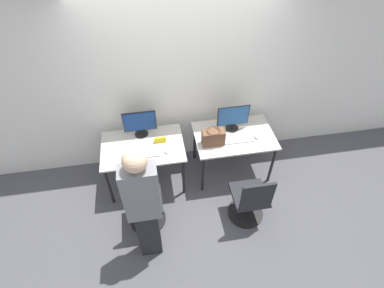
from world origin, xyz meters
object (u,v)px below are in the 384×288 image
keyboard_left (143,154)px  mouse_right (256,137)px  keyboard_right (236,139)px  monitor_right (233,118)px  monitor_left (140,123)px  handbag (213,137)px  office_chair_left (145,208)px  person_left (143,204)px  office_chair_right (250,201)px  mouse_left (167,151)px

keyboard_left → mouse_right: size_ratio=5.09×
keyboard_left → keyboard_right: bearing=2.5°
monitor_right → keyboard_right: (0.00, -0.24, -0.19)m
monitor_left → handbag: 1.01m
monitor_left → mouse_right: size_ratio=4.98×
monitor_left → handbag: bearing=-20.2°
office_chair_left → monitor_left: bearing=87.5°
keyboard_right → monitor_left: bearing=165.5°
person_left → keyboard_right: 1.67m
handbag → monitor_left: bearing=159.8°
office_chair_left → keyboard_left: bearing=85.8°
office_chair_right → office_chair_left: bearing=174.5°
mouse_left → office_chair_right: bearing=-35.9°
keyboard_left → mouse_right: bearing=1.9°
person_left → handbag: (0.97, 1.00, -0.14)m
monitor_left → person_left: (-0.02, -1.35, 0.05)m
monitor_right → office_chair_right: (0.00, -1.02, -0.56)m
monitor_right → mouse_left: bearing=-162.2°
mouse_right → keyboard_left: bearing=-178.1°
office_chair_left → mouse_right: bearing=21.8°
monitor_left → office_chair_left: (-0.04, -0.98, -0.56)m
person_left → handbag: 1.40m
person_left → monitor_right: size_ratio=3.94×
person_left → keyboard_right: bearing=38.0°
monitor_right → office_chair_right: size_ratio=0.50×
keyboard_left → keyboard_right: same height
mouse_left → person_left: 1.03m
monitor_left → mouse_left: monitor_left is taller
monitor_right → keyboard_right: monitor_right is taller
mouse_right → person_left: bearing=-147.5°
keyboard_left → office_chair_left: size_ratio=0.51×
monitor_left → person_left: size_ratio=0.25×
handbag → person_left: bearing=-134.0°
keyboard_left → monitor_right: bearing=12.9°
mouse_left → mouse_right: (1.26, 0.07, 0.00)m
monitor_left → handbag: (0.95, -0.35, -0.09)m
mouse_right → monitor_left: bearing=167.9°
mouse_left → handbag: 0.65m
monitor_left → office_chair_left: monitor_left is taller
keyboard_left → person_left: 0.99m
mouse_left → monitor_right: size_ratio=0.20×
keyboard_left → office_chair_right: office_chair_right is taller
person_left → monitor_right: bearing=44.0°
mouse_left → office_chair_left: 0.77m
mouse_left → office_chair_right: (0.97, -0.71, -0.37)m
keyboard_left → keyboard_right: size_ratio=1.00×
office_chair_left → handbag: handbag is taller
office_chair_right → mouse_left: bearing=144.1°
monitor_left → office_chair_left: size_ratio=0.50×
monitor_right → handbag: (-0.33, -0.25, -0.09)m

